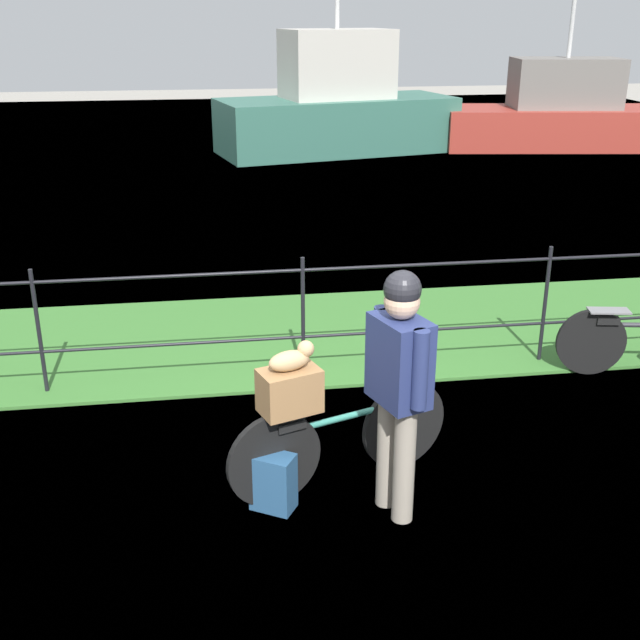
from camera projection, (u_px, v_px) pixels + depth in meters
ground_plane at (343, 510)px, 5.26m from camera, size 60.00×60.00×0.00m
grass_strip at (292, 337)px, 8.00m from camera, size 27.00×2.40×0.03m
harbor_water at (245, 178)px, 15.62m from camera, size 30.00×30.00×0.00m
iron_fence at (303, 309)px, 6.91m from camera, size 18.04×0.04×1.14m
bicycle_main at (339, 440)px, 5.42m from camera, size 1.61×0.60×0.67m
wooden_crate at (290, 391)px, 5.09m from camera, size 0.44×0.36×0.30m
terrier_dog at (293, 358)px, 5.02m from camera, size 0.32×0.22×0.18m
cyclist_person at (399, 375)px, 4.88m from camera, size 0.38×0.52×1.68m
backpack_on_paving at (273, 482)px, 5.21m from camera, size 0.33×0.30×0.40m
moored_boat_near at (562, 116)px, 18.76m from camera, size 5.81×2.68×3.66m
moored_boat_mid at (337, 109)px, 18.08m from camera, size 5.70×3.23×4.31m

